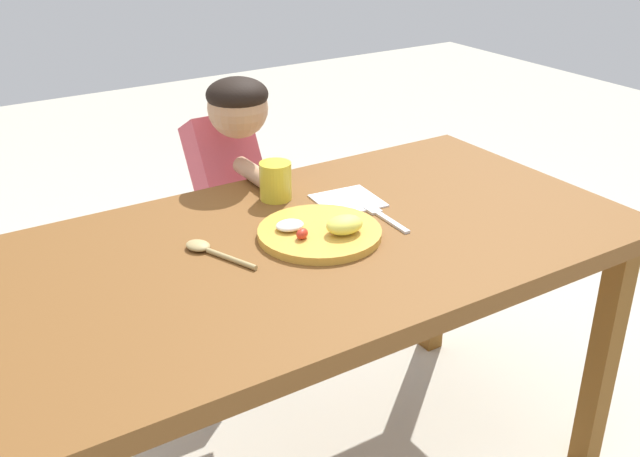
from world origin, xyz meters
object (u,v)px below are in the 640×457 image
(plate, at_px, (322,232))
(fork, at_px, (381,215))
(drinking_cup, at_px, (276,181))
(spoon, at_px, (207,249))
(person, at_px, (229,221))

(plate, relative_size, fork, 1.29)
(drinking_cup, bearing_deg, plate, -94.94)
(plate, xyz_separation_m, spoon, (-0.24, 0.07, -0.01))
(drinking_cup, bearing_deg, fork, -55.33)
(plate, xyz_separation_m, person, (0.03, 0.53, -0.19))
(drinking_cup, bearing_deg, spoon, -146.87)
(person, bearing_deg, fork, 105.67)
(plate, xyz_separation_m, fork, (0.17, 0.02, -0.01))
(fork, distance_m, person, 0.56)
(plate, relative_size, spoon, 1.46)
(spoon, bearing_deg, plate, -128.27)
(fork, bearing_deg, drinking_cup, 37.59)
(fork, bearing_deg, plate, 99.50)
(drinking_cup, xyz_separation_m, person, (0.01, 0.29, -0.22))
(spoon, relative_size, person, 0.19)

